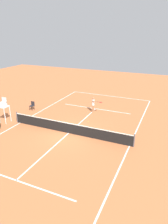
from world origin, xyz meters
TOP-DOWN VIEW (x-y plane):
  - ground_plane at (0.00, 0.00)m, footprint 60.00×60.00m
  - court_lines at (0.00, 0.00)m, footprint 10.57×23.86m
  - tennis_net at (0.00, 0.00)m, footprint 11.17×0.10m
  - player_serving at (-0.14, -5.48)m, footprint 1.25×0.66m
  - tennis_ball at (-0.61, -2.86)m, footprint 0.07×0.07m
  - umpire_chair at (6.63, 0.37)m, footprint 0.80×0.80m
  - courtside_chair_mid at (6.31, -3.34)m, footprint 0.44×0.46m

SIDE VIEW (x-z plane):
  - ground_plane at x=0.00m, z-range 0.00..0.00m
  - court_lines at x=0.00m, z-range 0.00..0.01m
  - tennis_ball at x=-0.61m, z-range 0.00..0.07m
  - tennis_net at x=0.00m, z-range -0.04..1.03m
  - courtside_chair_mid at x=6.31m, z-range 0.06..1.01m
  - player_serving at x=-0.14m, z-range 0.15..1.81m
  - umpire_chair at x=6.63m, z-range 0.40..2.81m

